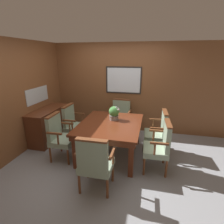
% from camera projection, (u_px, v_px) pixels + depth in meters
% --- Properties ---
extents(ground_plane, '(14.00, 14.00, 0.00)m').
position_uv_depth(ground_plane, '(104.00, 157.00, 3.79)').
color(ground_plane, gray).
extents(wall_back, '(7.20, 0.08, 2.45)m').
position_uv_depth(wall_back, '(119.00, 88.00, 4.95)').
color(wall_back, brown).
rests_on(wall_back, ground_plane).
extents(wall_left, '(0.08, 7.20, 2.45)m').
position_uv_depth(wall_left, '(20.00, 98.00, 3.82)').
color(wall_left, brown).
rests_on(wall_left, ground_plane).
extents(dining_table, '(1.28, 1.50, 0.74)m').
position_uv_depth(dining_table, '(110.00, 127.00, 3.72)').
color(dining_table, '#562614').
rests_on(dining_table, ground_plane).
extents(chair_left_near, '(0.47, 0.58, 0.98)m').
position_uv_depth(chair_left_near, '(60.00, 135.00, 3.64)').
color(chair_left_near, brown).
rests_on(chair_left_near, ground_plane).
extents(chair_head_near, '(0.57, 0.46, 0.98)m').
position_uv_depth(chair_head_near, '(95.00, 162.00, 2.71)').
color(chair_head_near, brown).
rests_on(chair_head_near, ground_plane).
extents(chair_right_near, '(0.48, 0.58, 0.98)m').
position_uv_depth(chair_right_near, '(160.00, 144.00, 3.24)').
color(chair_right_near, brown).
rests_on(chair_right_near, ground_plane).
extents(chair_head_far, '(0.59, 0.49, 0.98)m').
position_uv_depth(chair_head_far, '(120.00, 116.00, 4.79)').
color(chair_head_far, brown).
rests_on(chair_head_far, ground_plane).
extents(chair_left_far, '(0.46, 0.58, 0.98)m').
position_uv_depth(chair_left_far, '(73.00, 123.00, 4.30)').
color(chair_left_far, brown).
rests_on(chair_left_far, ground_plane).
extents(chair_right_far, '(0.48, 0.59, 0.98)m').
position_uv_depth(chair_right_far, '(158.00, 130.00, 3.85)').
color(chair_right_far, brown).
rests_on(chair_right_far, ground_plane).
extents(potted_plant, '(0.23, 0.23, 0.31)m').
position_uv_depth(potted_plant, '(114.00, 113.00, 3.84)').
color(potted_plant, gray).
rests_on(potted_plant, dining_table).
extents(sideboard_cabinet, '(0.48, 1.25, 0.82)m').
position_uv_depth(sideboard_cabinet, '(49.00, 124.00, 4.50)').
color(sideboard_cabinet, '#512816').
rests_on(sideboard_cabinet, ground_plane).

